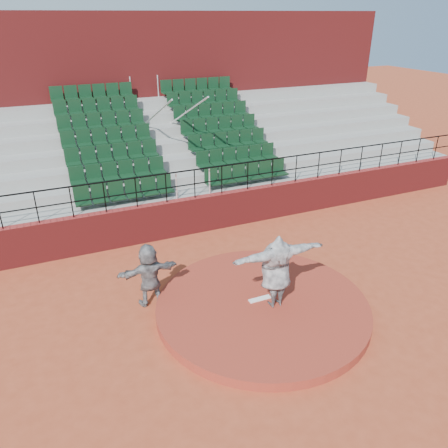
# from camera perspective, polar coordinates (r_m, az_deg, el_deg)

# --- Properties ---
(ground) EXTENTS (90.00, 90.00, 0.00)m
(ground) POSITION_cam_1_polar(r_m,az_deg,el_deg) (11.67, 4.99, -11.17)
(ground) COLOR #A64225
(ground) RESTS_ON ground
(pitchers_mound) EXTENTS (5.50, 5.50, 0.25)m
(pitchers_mound) POSITION_cam_1_polar(r_m,az_deg,el_deg) (11.59, 5.01, -10.67)
(pitchers_mound) COLOR maroon
(pitchers_mound) RESTS_ON ground
(pitching_rubber) EXTENTS (0.60, 0.15, 0.03)m
(pitching_rubber) POSITION_cam_1_polar(r_m,az_deg,el_deg) (11.62, 4.69, -9.72)
(pitching_rubber) COLOR white
(pitching_rubber) RESTS_ON pitchers_mound
(boundary_wall) EXTENTS (24.00, 0.30, 1.30)m
(boundary_wall) POSITION_cam_1_polar(r_m,az_deg,el_deg) (15.28, -3.73, 1.22)
(boundary_wall) COLOR maroon
(boundary_wall) RESTS_ON ground
(wall_railing) EXTENTS (24.04, 0.05, 1.03)m
(wall_railing) POSITION_cam_1_polar(r_m,az_deg,el_deg) (14.76, -3.89, 6.09)
(wall_railing) COLOR black
(wall_railing) RESTS_ON boundary_wall
(seating_deck) EXTENTS (24.00, 5.97, 4.63)m
(seating_deck) POSITION_cam_1_polar(r_m,az_deg,el_deg) (18.25, -7.78, 7.86)
(seating_deck) COLOR gray
(seating_deck) RESTS_ON ground
(press_box_facade) EXTENTS (24.00, 3.00, 7.10)m
(press_box_facade) POSITION_cam_1_polar(r_m,az_deg,el_deg) (21.50, -11.22, 16.13)
(press_box_facade) COLOR maroon
(press_box_facade) RESTS_ON ground
(pitcher) EXTENTS (2.45, 0.72, 1.98)m
(pitcher) POSITION_cam_1_polar(r_m,az_deg,el_deg) (10.96, 6.83, -6.10)
(pitcher) COLOR black
(pitcher) RESTS_ON pitchers_mound
(fielder) EXTENTS (1.62, 0.54, 1.74)m
(fielder) POSITION_cam_1_polar(r_m,az_deg,el_deg) (11.58, -9.74, -6.55)
(fielder) COLOR black
(fielder) RESTS_ON ground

